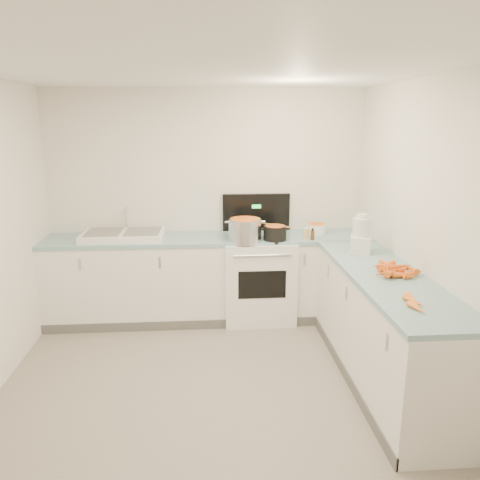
{
  "coord_description": "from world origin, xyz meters",
  "views": [
    {
      "loc": [
        -0.02,
        -3.22,
        2.15
      ],
      "look_at": [
        0.3,
        1.1,
        1.05
      ],
      "focal_mm": 35.0,
      "sensor_mm": 36.0,
      "label": 1
    }
  ],
  "objects": [
    {
      "name": "floor",
      "position": [
        0.0,
        0.0,
        0.0
      ],
      "size": [
        3.5,
        4.0,
        0.0
      ],
      "primitive_type": null,
      "color": "gray",
      "rests_on": "ground"
    },
    {
      "name": "ceiling",
      "position": [
        0.0,
        0.0,
        2.5
      ],
      "size": [
        3.5,
        4.0,
        0.0
      ],
      "primitive_type": null,
      "rotation": [
        3.14,
        0.0,
        0.0
      ],
      "color": "silver",
      "rests_on": "ground"
    },
    {
      "name": "wall_back",
      "position": [
        0.0,
        2.0,
        1.25
      ],
      "size": [
        3.5,
        0.0,
        2.5
      ],
      "primitive_type": null,
      "rotation": [
        1.57,
        0.0,
        0.0
      ],
      "color": "silver",
      "rests_on": "ground"
    },
    {
      "name": "wall_front",
      "position": [
        0.0,
        -2.0,
        1.25
      ],
      "size": [
        3.5,
        0.0,
        2.5
      ],
      "primitive_type": null,
      "rotation": [
        -1.57,
        0.0,
        0.0
      ],
      "color": "silver",
      "rests_on": "ground"
    },
    {
      "name": "wall_right",
      "position": [
        1.75,
        0.0,
        1.25
      ],
      "size": [
        0.0,
        4.0,
        2.5
      ],
      "primitive_type": null,
      "rotation": [
        1.57,
        0.0,
        -1.57
      ],
      "color": "silver",
      "rests_on": "ground"
    },
    {
      "name": "counter_back",
      "position": [
        0.0,
        1.7,
        0.47
      ],
      "size": [
        3.5,
        0.62,
        0.94
      ],
      "color": "white",
      "rests_on": "ground"
    },
    {
      "name": "counter_right",
      "position": [
        1.45,
        0.3,
        0.47
      ],
      "size": [
        0.62,
        2.2,
        0.94
      ],
      "color": "white",
      "rests_on": "ground"
    },
    {
      "name": "stove",
      "position": [
        0.55,
        1.69,
        0.47
      ],
      "size": [
        0.76,
        0.65,
        1.36
      ],
      "color": "white",
      "rests_on": "ground"
    },
    {
      "name": "sink",
      "position": [
        -0.9,
        1.7,
        0.98
      ],
      "size": [
        0.86,
        0.52,
        0.31
      ],
      "color": "white",
      "rests_on": "counter_back"
    },
    {
      "name": "steel_pot",
      "position": [
        0.38,
        1.51,
        1.04
      ],
      "size": [
        0.37,
        0.37,
        0.25
      ],
      "primitive_type": "cylinder",
      "rotation": [
        0.0,
        0.0,
        -0.11
      ],
      "color": "silver",
      "rests_on": "stove"
    },
    {
      "name": "black_pot",
      "position": [
        0.7,
        1.51,
        1.01
      ],
      "size": [
        0.27,
        0.27,
        0.17
      ],
      "primitive_type": "cylinder",
      "rotation": [
        0.0,
        0.0,
        0.12
      ],
      "color": "black",
      "rests_on": "stove"
    },
    {
      "name": "wooden_spoon",
      "position": [
        0.7,
        1.51,
        1.1
      ],
      "size": [
        0.29,
        0.26,
        0.02
      ],
      "primitive_type": "cylinder",
      "rotation": [
        1.57,
        0.0,
        0.84
      ],
      "color": "#AD7A47",
      "rests_on": "black_pot"
    },
    {
      "name": "mixing_bowl",
      "position": [
        1.19,
        1.76,
        1.0
      ],
      "size": [
        0.3,
        0.3,
        0.11
      ],
      "primitive_type": "cylinder",
      "rotation": [
        0.0,
        0.0,
        -0.33
      ],
      "color": "white",
      "rests_on": "counter_back"
    },
    {
      "name": "extract_bottle",
      "position": [
        1.09,
        1.48,
        0.99
      ],
      "size": [
        0.04,
        0.04,
        0.1
      ],
      "primitive_type": "cylinder",
      "color": "#593319",
      "rests_on": "counter_back"
    },
    {
      "name": "spice_jar",
      "position": [
        1.04,
        1.55,
        0.99
      ],
      "size": [
        0.06,
        0.06,
        0.1
      ],
      "primitive_type": "cylinder",
      "color": "#E5B266",
      "rests_on": "counter_back"
    },
    {
      "name": "food_processor",
      "position": [
        1.44,
        0.98,
        1.1
      ],
      "size": [
        0.24,
        0.26,
        0.37
      ],
      "color": "white",
      "rests_on": "counter_right"
    },
    {
      "name": "carrot_pile",
      "position": [
        1.51,
        0.31,
        0.98
      ],
      "size": [
        0.45,
        0.43,
        0.1
      ],
      "color": "orange",
      "rests_on": "counter_right"
    },
    {
      "name": "peeled_carrots",
      "position": [
        1.38,
        -0.36,
        0.96
      ],
      "size": [
        0.12,
        0.35,
        0.04
      ],
      "color": "orange",
      "rests_on": "counter_right"
    },
    {
      "name": "peelings",
      "position": [
        -1.08,
        1.73,
        1.02
      ],
      "size": [
        0.21,
        0.26,
        0.01
      ],
      "color": "tan",
      "rests_on": "sink"
    }
  ]
}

